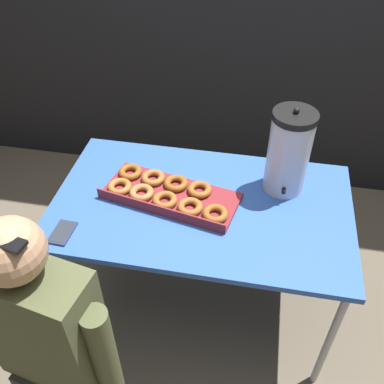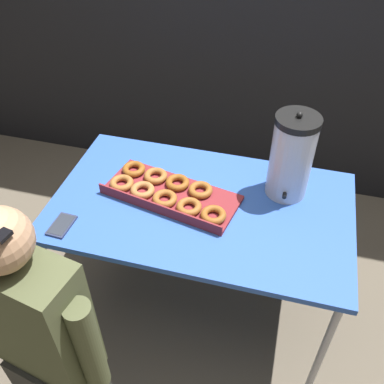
{
  "view_description": "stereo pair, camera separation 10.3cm",
  "coord_description": "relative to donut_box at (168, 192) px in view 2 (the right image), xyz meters",
  "views": [
    {
      "loc": [
        0.21,
        -1.35,
        2.03
      ],
      "look_at": [
        -0.04,
        0.0,
        0.79
      ],
      "focal_mm": 40.0,
      "sensor_mm": 36.0,
      "label": 1
    },
    {
      "loc": [
        0.31,
        -1.32,
        2.03
      ],
      "look_at": [
        -0.04,
        0.0,
        0.79
      ],
      "focal_mm": 40.0,
      "sensor_mm": 36.0,
      "label": 2
    }
  ],
  "objects": [
    {
      "name": "ground_plane",
      "position": [
        0.16,
        -0.01,
        -0.76
      ],
      "size": [
        12.0,
        12.0,
        0.0
      ],
      "primitive_type": "plane",
      "color": "brown"
    },
    {
      "name": "folding_table",
      "position": [
        0.16,
        -0.01,
        -0.07
      ],
      "size": [
        1.31,
        0.77,
        0.73
      ],
      "color": "#2D56B2",
      "rests_on": "ground"
    },
    {
      "name": "donut_box",
      "position": [
        0.0,
        0.0,
        0.0
      ],
      "size": [
        0.63,
        0.37,
        0.05
      ],
      "rotation": [
        0.0,
        0.0,
        -0.2
      ],
      "color": "maroon",
      "rests_on": "folding_table"
    },
    {
      "name": "coffee_urn",
      "position": [
        0.5,
        0.17,
        0.17
      ],
      "size": [
        0.19,
        0.21,
        0.41
      ],
      "color": "silver",
      "rests_on": "folding_table"
    },
    {
      "name": "cell_phone",
      "position": [
        -0.37,
        -0.29,
        -0.02
      ],
      "size": [
        0.09,
        0.13,
        0.01
      ],
      "rotation": [
        0.0,
        0.0,
        -0.05
      ],
      "color": "#2D334C",
      "rests_on": "folding_table"
    },
    {
      "name": "person_seated",
      "position": [
        -0.25,
        -0.71,
        -0.16
      ],
      "size": [
        0.52,
        0.27,
        1.23
      ],
      "rotation": [
        0.0,
        0.0,
        2.96
      ],
      "color": "#33332D",
      "rests_on": "ground"
    }
  ]
}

